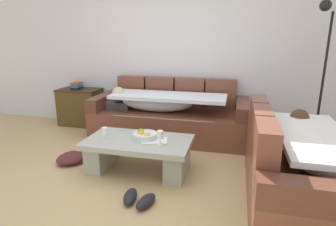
{
  "coord_description": "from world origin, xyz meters",
  "views": [
    {
      "loc": [
        1.13,
        -2.39,
        1.5
      ],
      "look_at": [
        0.27,
        1.0,
        0.55
      ],
      "focal_mm": 29.71,
      "sensor_mm": 36.0,
      "label": 1
    }
  ],
  "objects_px": {
    "couch_near_window": "(298,168)",
    "wine_glass_near_right": "(160,135)",
    "book_stack_on_cabinet": "(77,86)",
    "side_cabinet": "(81,107)",
    "coffee_table": "(139,151)",
    "couch_along_wall": "(167,116)",
    "wine_glass_near_left": "(105,132)",
    "crumpled_garment": "(72,157)",
    "fruit_bowl": "(145,135)",
    "open_magazine": "(155,141)",
    "floor_lamp": "(321,68)",
    "pair_of_shoes": "(138,199)"
  },
  "relations": [
    {
      "from": "couch_along_wall",
      "to": "book_stack_on_cabinet",
      "type": "bearing_deg",
      "value": 172.39
    },
    {
      "from": "open_magazine",
      "to": "pair_of_shoes",
      "type": "distance_m",
      "value": 0.73
    },
    {
      "from": "couch_along_wall",
      "to": "crumpled_garment",
      "type": "xyz_separation_m",
      "value": [
        -0.92,
        -1.21,
        -0.27
      ]
    },
    {
      "from": "coffee_table",
      "to": "wine_glass_near_right",
      "type": "height_order",
      "value": "wine_glass_near_right"
    },
    {
      "from": "couch_along_wall",
      "to": "side_cabinet",
      "type": "distance_m",
      "value": 1.66
    },
    {
      "from": "coffee_table",
      "to": "book_stack_on_cabinet",
      "type": "bearing_deg",
      "value": 138.76
    },
    {
      "from": "couch_along_wall",
      "to": "wine_glass_near_left",
      "type": "bearing_deg",
      "value": -105.02
    },
    {
      "from": "open_magazine",
      "to": "floor_lamp",
      "type": "distance_m",
      "value": 2.38
    },
    {
      "from": "couch_along_wall",
      "to": "crumpled_garment",
      "type": "relative_size",
      "value": 5.83
    },
    {
      "from": "coffee_table",
      "to": "fruit_bowl",
      "type": "bearing_deg",
      "value": 32.27
    },
    {
      "from": "coffee_table",
      "to": "pair_of_shoes",
      "type": "relative_size",
      "value": 3.48
    },
    {
      "from": "side_cabinet",
      "to": "crumpled_garment",
      "type": "height_order",
      "value": "side_cabinet"
    },
    {
      "from": "couch_near_window",
      "to": "wine_glass_near_right",
      "type": "relative_size",
      "value": 10.96
    },
    {
      "from": "side_cabinet",
      "to": "coffee_table",
      "type": "bearing_deg",
      "value": -41.92
    },
    {
      "from": "couch_along_wall",
      "to": "side_cabinet",
      "type": "xyz_separation_m",
      "value": [
        -1.64,
        0.23,
        -0.01
      ]
    },
    {
      "from": "open_magazine",
      "to": "floor_lamp",
      "type": "height_order",
      "value": "floor_lamp"
    },
    {
      "from": "crumpled_garment",
      "to": "book_stack_on_cabinet",
      "type": "bearing_deg",
      "value": 117.93
    },
    {
      "from": "wine_glass_near_left",
      "to": "side_cabinet",
      "type": "height_order",
      "value": "side_cabinet"
    },
    {
      "from": "wine_glass_near_right",
      "to": "book_stack_on_cabinet",
      "type": "height_order",
      "value": "book_stack_on_cabinet"
    },
    {
      "from": "couch_along_wall",
      "to": "pair_of_shoes",
      "type": "bearing_deg",
      "value": -84.33
    },
    {
      "from": "floor_lamp",
      "to": "pair_of_shoes",
      "type": "xyz_separation_m",
      "value": [
        -1.88,
        -1.86,
        -1.07
      ]
    },
    {
      "from": "fruit_bowl",
      "to": "pair_of_shoes",
      "type": "height_order",
      "value": "fruit_bowl"
    },
    {
      "from": "couch_near_window",
      "to": "side_cabinet",
      "type": "height_order",
      "value": "couch_near_window"
    },
    {
      "from": "fruit_bowl",
      "to": "crumpled_garment",
      "type": "bearing_deg",
      "value": -177.81
    },
    {
      "from": "coffee_table",
      "to": "open_magazine",
      "type": "height_order",
      "value": "open_magazine"
    },
    {
      "from": "couch_along_wall",
      "to": "open_magazine",
      "type": "distance_m",
      "value": 1.23
    },
    {
      "from": "book_stack_on_cabinet",
      "to": "crumpled_garment",
      "type": "height_order",
      "value": "book_stack_on_cabinet"
    },
    {
      "from": "pair_of_shoes",
      "to": "crumpled_garment",
      "type": "bearing_deg",
      "value": 149.56
    },
    {
      "from": "side_cabinet",
      "to": "book_stack_on_cabinet",
      "type": "xyz_separation_m",
      "value": [
        -0.04,
        -0.0,
        0.38
      ]
    },
    {
      "from": "side_cabinet",
      "to": "pair_of_shoes",
      "type": "height_order",
      "value": "side_cabinet"
    },
    {
      "from": "fruit_bowl",
      "to": "crumpled_garment",
      "type": "relative_size",
      "value": 0.7
    },
    {
      "from": "wine_glass_near_right",
      "to": "crumpled_garment",
      "type": "relative_size",
      "value": 0.42
    },
    {
      "from": "wine_glass_near_left",
      "to": "crumpled_garment",
      "type": "relative_size",
      "value": 0.42
    },
    {
      "from": "coffee_table",
      "to": "pair_of_shoes",
      "type": "xyz_separation_m",
      "value": [
        0.22,
        -0.64,
        -0.19
      ]
    },
    {
      "from": "couch_near_window",
      "to": "wine_glass_near_left",
      "type": "bearing_deg",
      "value": 87.92
    },
    {
      "from": "couch_near_window",
      "to": "side_cabinet",
      "type": "bearing_deg",
      "value": 62.9
    },
    {
      "from": "fruit_bowl",
      "to": "floor_lamp",
      "type": "distance_m",
      "value": 2.45
    },
    {
      "from": "couch_along_wall",
      "to": "fruit_bowl",
      "type": "bearing_deg",
      "value": -88.65
    },
    {
      "from": "couch_along_wall",
      "to": "pair_of_shoes",
      "type": "height_order",
      "value": "couch_along_wall"
    },
    {
      "from": "pair_of_shoes",
      "to": "crumpled_garment",
      "type": "xyz_separation_m",
      "value": [
        -1.1,
        0.65,
        0.01
      ]
    },
    {
      "from": "fruit_bowl",
      "to": "wine_glass_near_right",
      "type": "xyz_separation_m",
      "value": [
        0.23,
        -0.15,
        0.08
      ]
    },
    {
      "from": "fruit_bowl",
      "to": "wine_glass_near_left",
      "type": "relative_size",
      "value": 1.69
    },
    {
      "from": "wine_glass_near_right",
      "to": "book_stack_on_cabinet",
      "type": "distance_m",
      "value": 2.49
    },
    {
      "from": "crumpled_garment",
      "to": "wine_glass_near_right",
      "type": "bearing_deg",
      "value": -5.58
    },
    {
      "from": "wine_glass_near_right",
      "to": "book_stack_on_cabinet",
      "type": "relative_size",
      "value": 0.74
    },
    {
      "from": "coffee_table",
      "to": "wine_glass_near_left",
      "type": "bearing_deg",
      "value": -155.06
    },
    {
      "from": "couch_along_wall",
      "to": "coffee_table",
      "type": "bearing_deg",
      "value": -91.72
    },
    {
      "from": "wine_glass_near_left",
      "to": "open_magazine",
      "type": "bearing_deg",
      "value": 16.22
    },
    {
      "from": "couch_near_window",
      "to": "book_stack_on_cabinet",
      "type": "relative_size",
      "value": 8.09
    },
    {
      "from": "book_stack_on_cabinet",
      "to": "floor_lamp",
      "type": "height_order",
      "value": "floor_lamp"
    }
  ]
}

